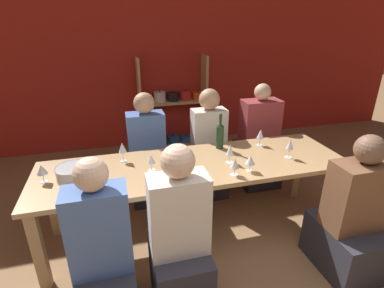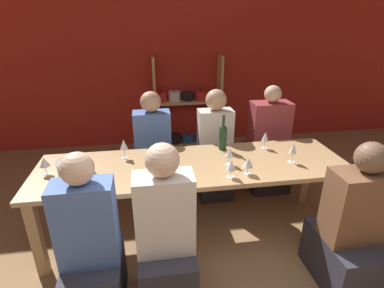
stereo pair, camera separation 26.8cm
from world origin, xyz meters
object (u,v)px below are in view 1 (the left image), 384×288
at_px(dining_table, 195,172).
at_px(person_near_a, 104,264).
at_px(wine_glass_empty_c, 290,145).
at_px(person_near_c, 180,251).
at_px(cell_phone, 186,183).
at_px(person_far_c, 208,156).
at_px(mixing_bowl, 73,172).
at_px(wine_glass_empty_a, 42,170).
at_px(wine_glass_empty_e, 151,159).
at_px(person_far_b, 257,148).
at_px(person_far_a, 148,161).
at_px(person_near_b, 351,224).
at_px(shelf_unit, 173,114).
at_px(wine_glass_empty_b, 230,150).
at_px(wine_bottle_green, 220,135).
at_px(wine_glass_red_c, 235,164).
at_px(wine_glass_empty_d, 260,134).
at_px(wine_glass_red_b, 122,148).
at_px(wine_glass_red_a, 250,160).

height_order(dining_table, person_near_a, person_near_a).
xyz_separation_m(wine_glass_empty_c, person_near_c, (-1.18, -0.62, -0.41)).
distance_m(cell_phone, person_far_c, 1.15).
distance_m(mixing_bowl, wine_glass_empty_c, 1.89).
height_order(mixing_bowl, wine_glass_empty_a, wine_glass_empty_a).
xyz_separation_m(wine_glass_empty_e, person_far_b, (1.41, 0.80, -0.40)).
bearing_deg(person_far_a, person_near_b, 133.91).
distance_m(shelf_unit, cell_phone, 2.55).
xyz_separation_m(wine_glass_empty_c, person_far_b, (0.15, 0.87, -0.42)).
height_order(dining_table, mixing_bowl, mixing_bowl).
distance_m(mixing_bowl, wine_glass_empty_a, 0.23).
relative_size(person_near_a, person_far_a, 0.99).
xyz_separation_m(wine_glass_empty_b, person_far_b, (0.72, 0.83, -0.42)).
bearing_deg(wine_glass_empty_c, dining_table, 173.29).
bearing_deg(person_near_a, person_far_c, 49.61).
bearing_deg(wine_bottle_green, mixing_bowl, -168.28).
bearing_deg(wine_glass_red_c, person_near_b, -29.03).
bearing_deg(mixing_bowl, person_near_b, -19.32).
bearing_deg(wine_glass_empty_a, person_near_a, -58.47).
xyz_separation_m(wine_glass_empty_d, wine_glass_empty_e, (-1.14, -0.26, -0.01)).
relative_size(wine_glass_red_b, person_far_c, 0.15).
distance_m(wine_glass_red_a, person_near_a, 1.36).
xyz_separation_m(shelf_unit, wine_glass_empty_e, (-0.64, -2.22, 0.32)).
bearing_deg(mixing_bowl, cell_phone, -19.61).
bearing_deg(wine_glass_empty_d, wine_glass_red_b, -179.37).
xyz_separation_m(mixing_bowl, wine_glass_empty_d, (1.76, 0.24, 0.06)).
relative_size(person_near_a, person_near_c, 0.97).
distance_m(dining_table, wine_glass_empty_e, 0.43).
bearing_deg(person_near_b, wine_glass_empty_e, 154.23).
bearing_deg(wine_glass_red_c, person_far_c, 84.51).
distance_m(wine_glass_red_a, cell_phone, 0.58).
bearing_deg(dining_table, person_near_b, -34.18).
xyz_separation_m(wine_glass_empty_c, wine_glass_empty_d, (-0.12, 0.34, -0.01)).
bearing_deg(dining_table, wine_glass_empty_e, -176.11).
bearing_deg(wine_glass_empty_b, wine_glass_red_b, 163.12).
bearing_deg(person_near_c, wine_glass_red_c, 37.72).
height_order(person_near_b, person_far_c, person_far_c).
bearing_deg(person_near_b, wine_glass_empty_b, 139.06).
height_order(person_near_a, person_far_c, person_far_c).
bearing_deg(wine_glass_empty_a, cell_phone, -16.21).
bearing_deg(wine_glass_red_a, person_near_c, -146.79).
relative_size(shelf_unit, wine_glass_empty_b, 8.13).
relative_size(dining_table, person_near_a, 2.24).
bearing_deg(person_far_a, shelf_unit, -112.09).
bearing_deg(wine_glass_empty_c, mixing_bowl, 177.00).
relative_size(dining_table, wine_bottle_green, 7.84).
bearing_deg(person_near_a, shelf_unit, 69.75).
relative_size(mixing_bowl, wine_glass_empty_c, 1.50).
height_order(wine_glass_empty_e, person_far_b, person_far_b).
distance_m(wine_glass_empty_d, person_near_b, 1.12).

